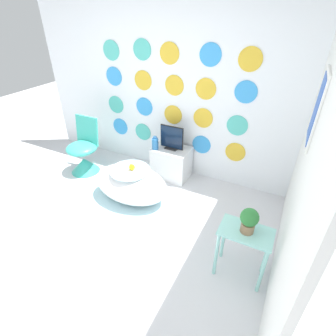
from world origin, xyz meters
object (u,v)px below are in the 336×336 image
at_px(vase, 155,143).
at_px(potted_plant_left, 249,220).
at_px(chair, 84,156).
at_px(bathtub, 131,184).
at_px(tv, 172,139).

height_order(vase, potted_plant_left, potted_plant_left).
height_order(chair, vase, chair).
xyz_separation_m(bathtub, potted_plant_left, (1.58, -0.52, 0.46)).
height_order(tv, potted_plant_left, tv).
bearing_deg(potted_plant_left, tv, 137.09).
xyz_separation_m(bathtub, chair, (-1.04, 0.26, 0.03)).
bearing_deg(vase, tv, 30.07).
xyz_separation_m(tv, potted_plant_left, (1.35, -1.25, 0.07)).
height_order(bathtub, chair, chair).
height_order(chair, potted_plant_left, chair).
bearing_deg(tv, potted_plant_left, -42.91).
bearing_deg(vase, chair, -161.59).
bearing_deg(bathtub, tv, 72.12).
bearing_deg(tv, bathtub, -107.88).
bearing_deg(chair, potted_plant_left, -16.45).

